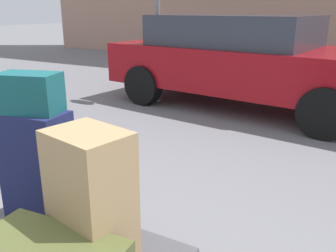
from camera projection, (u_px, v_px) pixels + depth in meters
suitcase_navy_front_right at (38, 167)px, 2.06m from camera, size 0.40×0.26×0.64m
suitcase_tan_center at (91, 202)px, 1.66m from camera, size 0.40×0.34×0.67m
duffel_bag_teal_topmost_pile at (29, 93)px, 1.93m from camera, size 0.36×0.27×0.21m
parked_car at (244, 59)px, 5.74m from camera, size 4.48×2.32×1.42m
no_parking_sign at (158, 7)px, 5.76m from camera, size 0.49×0.15×2.50m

